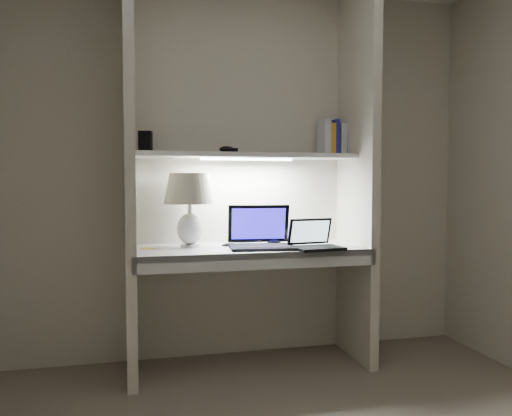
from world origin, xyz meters
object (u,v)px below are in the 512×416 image
object	(u,v)px
laptop_netbook	(315,242)
book_row	(336,139)
table_lamp	(189,197)
speaker	(244,233)
laptop_main	(261,238)

from	to	relation	value
laptop_netbook	book_row	bearing A→B (deg)	45.19
table_lamp	book_row	distance (m)	1.10
table_lamp	laptop_netbook	xyz separation A→B (m)	(0.75, -0.24, -0.27)
book_row	speaker	bearing A→B (deg)	177.70
speaker	laptop_netbook	bearing A→B (deg)	-28.26
table_lamp	laptop_netbook	size ratio (longest dim) A/B	1.49
speaker	table_lamp	bearing A→B (deg)	-142.90
laptop_netbook	book_row	distance (m)	0.80
laptop_main	book_row	size ratio (longest dim) A/B	1.78
table_lamp	book_row	bearing A→B (deg)	6.06
table_lamp	laptop_main	distance (m)	0.51
laptop_main	book_row	world-z (taller)	book_row
laptop_netbook	book_row	world-z (taller)	book_row
table_lamp	speaker	size ratio (longest dim) A/B	3.42
speaker	book_row	xyz separation A→B (m)	(0.65, -0.03, 0.64)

